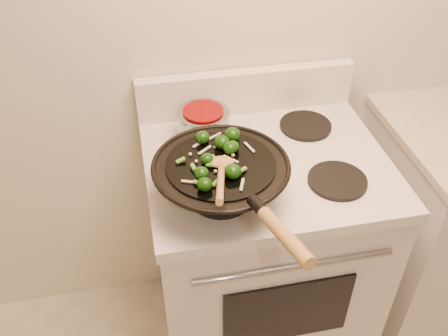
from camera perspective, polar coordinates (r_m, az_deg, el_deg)
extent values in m
plane|color=silver|center=(1.77, 10.88, 18.33)|extent=(3.50, 0.00, 3.50)
cube|color=white|center=(1.94, 4.14, -10.22)|extent=(0.76, 0.64, 0.88)
cube|color=white|center=(1.62, 4.88, 0.40)|extent=(0.78, 0.66, 0.04)
cube|color=white|center=(1.80, 2.53, 8.77)|extent=(0.78, 0.05, 0.16)
cylinder|color=gray|center=(1.48, 8.04, -11.13)|extent=(0.60, 0.02, 0.02)
cube|color=black|center=(1.67, 7.25, -16.05)|extent=(0.42, 0.01, 0.28)
cylinder|color=black|center=(1.46, -0.34, -3.28)|extent=(0.18, 0.18, 0.01)
cylinder|color=black|center=(1.55, 12.82, -1.41)|extent=(0.18, 0.18, 0.01)
cylinder|color=black|center=(1.69, -2.31, 3.49)|extent=(0.18, 0.18, 0.01)
cylinder|color=black|center=(1.77, 9.30, 4.80)|extent=(0.18, 0.18, 0.01)
torus|color=black|center=(1.38, -0.36, 0.33)|extent=(0.39, 0.39, 0.01)
cylinder|color=black|center=(1.38, -0.36, 0.43)|extent=(0.31, 0.31, 0.01)
cylinder|color=black|center=(1.21, 3.86, -4.34)|extent=(0.04, 0.07, 0.04)
cylinder|color=#A3763F|center=(1.12, 7.02, -7.80)|extent=(0.08, 0.21, 0.06)
ellipsoid|color=#0F3508|center=(1.46, 1.04, 3.78)|extent=(0.04, 0.04, 0.03)
cylinder|color=#518630|center=(1.47, 1.49, 3.52)|extent=(0.02, 0.02, 0.01)
ellipsoid|color=#0F3508|center=(1.32, 0.99, -0.38)|extent=(0.05, 0.05, 0.04)
ellipsoid|color=#0F3508|center=(1.43, -0.23, 2.99)|extent=(0.05, 0.05, 0.04)
ellipsoid|color=#0F3508|center=(1.41, 0.95, 2.46)|extent=(0.04, 0.04, 0.03)
cylinder|color=#518630|center=(1.42, 1.43, 2.18)|extent=(0.02, 0.02, 0.01)
ellipsoid|color=#0F3508|center=(1.45, -2.49, 3.54)|extent=(0.04, 0.04, 0.04)
ellipsoid|color=#0F3508|center=(1.46, 0.94, 3.86)|extent=(0.05, 0.05, 0.04)
ellipsoid|color=#0F3508|center=(1.37, -1.95, 1.06)|extent=(0.04, 0.04, 0.03)
cylinder|color=#518630|center=(1.38, -1.49, 0.83)|extent=(0.02, 0.02, 0.02)
ellipsoid|color=#0F3508|center=(1.29, -2.24, -1.88)|extent=(0.04, 0.04, 0.04)
ellipsoid|color=#0F3508|center=(1.32, -2.61, -0.56)|extent=(0.04, 0.04, 0.03)
ellipsoid|color=#0F3508|center=(1.41, 0.68, 2.31)|extent=(0.04, 0.04, 0.04)
cylinder|color=#518630|center=(1.42, 1.17, 2.03)|extent=(0.02, 0.02, 0.02)
cube|color=beige|center=(1.44, -0.72, 2.71)|extent=(0.03, 0.03, 0.00)
cube|color=beige|center=(1.43, 2.91, 2.40)|extent=(0.02, 0.05, 0.00)
cube|color=beige|center=(1.32, -3.84, -1.59)|extent=(0.05, 0.02, 0.00)
cube|color=beige|center=(1.48, -1.08, 3.66)|extent=(0.05, 0.03, 0.00)
cube|color=beige|center=(1.46, 0.35, 3.10)|extent=(0.05, 0.03, 0.00)
cube|color=beige|center=(1.42, -2.21, 2.07)|extent=(0.04, 0.04, 0.00)
cube|color=beige|center=(1.31, 2.09, -1.90)|extent=(0.02, 0.05, 0.00)
cube|color=beige|center=(1.39, 0.78, 1.03)|extent=(0.04, 0.04, 0.00)
cube|color=beige|center=(1.45, -2.99, 2.76)|extent=(0.04, 0.03, 0.00)
cube|color=beige|center=(1.46, -2.41, 3.13)|extent=(0.04, 0.03, 0.00)
cylinder|color=#5B9931|center=(1.30, -0.95, -1.70)|extent=(0.02, 0.03, 0.01)
cylinder|color=#5B9931|center=(1.30, -2.90, -1.73)|extent=(0.02, 0.01, 0.01)
cylinder|color=#5B9931|center=(1.30, -2.51, -1.88)|extent=(0.03, 0.02, 0.01)
cylinder|color=#5B9931|center=(1.35, 2.15, -0.21)|extent=(0.03, 0.02, 0.01)
cylinder|color=#5B9931|center=(1.36, -1.63, 0.34)|extent=(0.02, 0.02, 0.02)
cylinder|color=#5B9931|center=(1.39, -1.24, 1.18)|extent=(0.02, 0.01, 0.02)
cylinder|color=#5B9931|center=(1.35, -3.51, 0.07)|extent=(0.03, 0.01, 0.02)
cylinder|color=#5B9931|center=(1.34, 1.50, -0.52)|extent=(0.02, 0.03, 0.02)
cylinder|color=#5B9931|center=(1.38, -4.98, 0.88)|extent=(0.03, 0.02, 0.01)
sphere|color=beige|center=(1.35, -0.98, -0.39)|extent=(0.01, 0.01, 0.01)
sphere|color=beige|center=(1.40, 1.03, 1.46)|extent=(0.01, 0.01, 0.01)
sphere|color=beige|center=(1.41, -3.89, 1.58)|extent=(0.01, 0.01, 0.01)
sphere|color=beige|center=(1.38, -3.20, 0.77)|extent=(0.01, 0.01, 0.01)
ellipsoid|color=#A3763F|center=(1.37, -0.27, 0.69)|extent=(0.08, 0.07, 0.02)
cylinder|color=#A3763F|center=(1.22, -0.39, -1.54)|extent=(0.07, 0.27, 0.12)
cylinder|color=gray|center=(1.66, -2.36, 5.03)|extent=(0.17, 0.17, 0.10)
cylinder|color=#6E0505|center=(1.63, -2.41, 6.51)|extent=(0.13, 0.13, 0.01)
cylinder|color=black|center=(1.53, -0.19, 3.75)|extent=(0.05, 0.11, 0.02)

